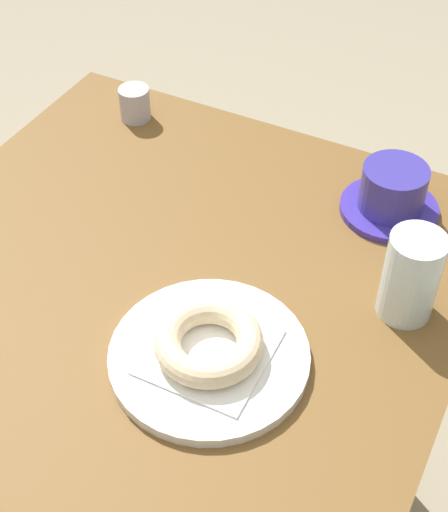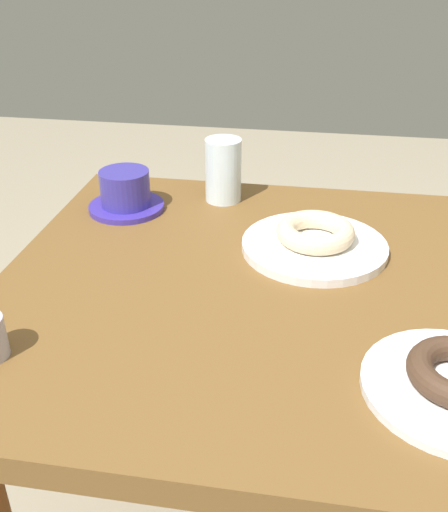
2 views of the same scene
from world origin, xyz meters
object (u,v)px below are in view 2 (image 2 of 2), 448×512
object	(u,v)px
coffee_cup	(125,192)
water_glass	(223,170)
plate_sugar_ring	(314,246)
donut_sugar_ring	(315,232)

from	to	relation	value
coffee_cup	water_glass	bearing A→B (deg)	23.76
plate_sugar_ring	coffee_cup	world-z (taller)	coffee_cup
plate_sugar_ring	water_glass	size ratio (longest dim) A/B	1.97
plate_sugar_ring	water_glass	xyz separation A→B (m)	(-0.17, 0.17, 0.05)
donut_sugar_ring	water_glass	bearing A→B (deg)	135.30
plate_sugar_ring	donut_sugar_ring	size ratio (longest dim) A/B	1.87
plate_sugar_ring	water_glass	distance (m)	0.24
plate_sugar_ring	coffee_cup	xyz separation A→B (m)	(-0.33, 0.10, 0.03)
water_glass	coffee_cup	size ratio (longest dim) A/B	0.86
plate_sugar_ring	coffee_cup	distance (m)	0.35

